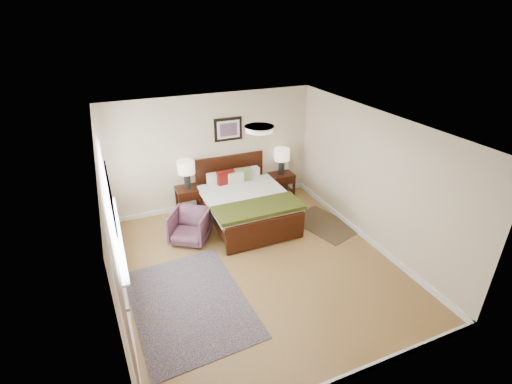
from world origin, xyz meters
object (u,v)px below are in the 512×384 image
(nightstand_left, at_px, (189,194))
(lamp_right, at_px, (282,156))
(rug_persian, at_px, (189,303))
(bed, at_px, (246,199))
(lamp_left, at_px, (186,169))
(armchair, at_px, (190,227))
(nightstand_right, at_px, (281,182))

(nightstand_left, relative_size, lamp_right, 0.99)
(lamp_right, height_order, rug_persian, lamp_right)
(bed, relative_size, lamp_left, 3.37)
(lamp_right, relative_size, armchair, 0.88)
(lamp_right, relative_size, rug_persian, 0.26)
(lamp_left, height_order, armchair, lamp_left)
(lamp_right, bearing_deg, bed, -146.97)
(nightstand_left, bearing_deg, lamp_left, 90.00)
(lamp_left, distance_m, lamp_right, 2.22)
(bed, height_order, nightstand_left, bed)
(nightstand_left, distance_m, lamp_left, 0.56)
(nightstand_left, bearing_deg, rug_persian, -104.21)
(nightstand_right, relative_size, rug_persian, 0.24)
(nightstand_left, distance_m, armchair, 1.09)
(armchair, height_order, rug_persian, armchair)
(lamp_left, distance_m, rug_persian, 3.00)
(nightstand_right, distance_m, lamp_right, 0.65)
(nightstand_right, distance_m, armchair, 2.68)
(nightstand_left, height_order, lamp_right, lamp_right)
(nightstand_right, bearing_deg, rug_persian, -136.92)
(nightstand_right, bearing_deg, bed, -147.39)
(nightstand_left, height_order, rug_persian, nightstand_left)
(bed, xyz_separation_m, lamp_right, (1.20, 0.78, 0.48))
(bed, xyz_separation_m, lamp_left, (-1.01, 0.78, 0.53))
(lamp_left, height_order, rug_persian, lamp_left)
(bed, xyz_separation_m, rug_persian, (-1.70, -1.94, -0.51))
(lamp_left, relative_size, armchair, 0.88)
(rug_persian, bearing_deg, lamp_left, 72.86)
(bed, relative_size, rug_persian, 0.89)
(armchair, relative_size, rug_persian, 0.30)
(lamp_right, distance_m, rug_persian, 4.10)
(nightstand_left, bearing_deg, armchair, -103.36)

